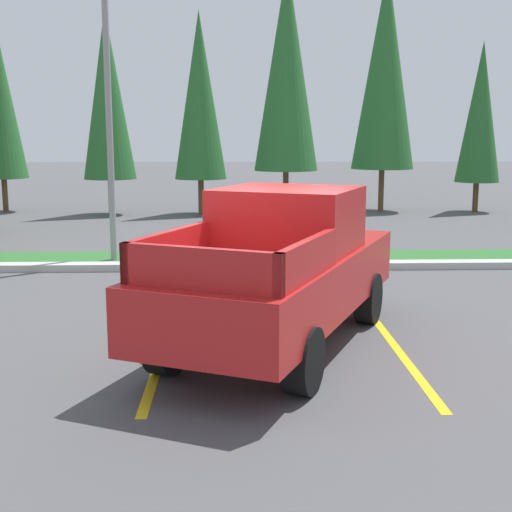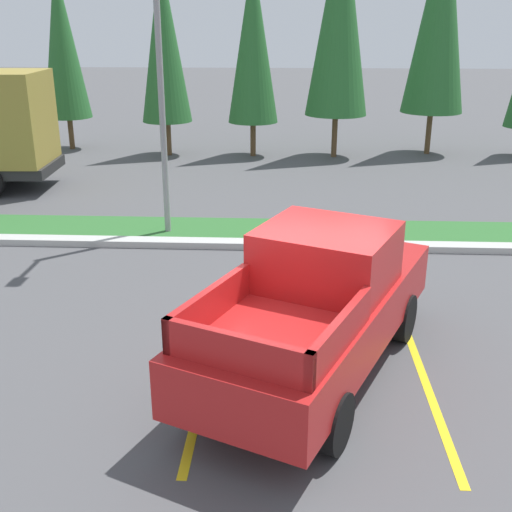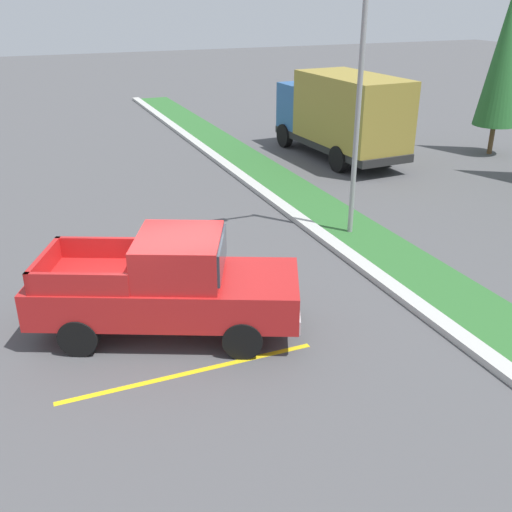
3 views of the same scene
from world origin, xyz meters
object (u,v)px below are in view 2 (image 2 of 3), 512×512
(cypress_tree_center, at_px, (253,40))
(cypress_tree_rightmost, at_px, (440,10))
(cypress_tree_left_inner, at_px, (164,40))
(street_light, at_px, (158,66))
(cypress_tree_leftmost, at_px, (62,42))
(cypress_tree_right_inner, at_px, (340,11))
(pickup_truck_main, at_px, (318,305))

(cypress_tree_center, height_order, cypress_tree_rightmost, cypress_tree_rightmost)
(cypress_tree_center, bearing_deg, cypress_tree_rightmost, 6.39)
(cypress_tree_center, bearing_deg, cypress_tree_left_inner, -179.67)
(street_light, height_order, cypress_tree_center, cypress_tree_center)
(street_light, bearing_deg, cypress_tree_leftmost, 118.64)
(cypress_tree_left_inner, bearing_deg, cypress_tree_center, 0.33)
(street_light, relative_size, cypress_tree_center, 0.95)
(cypress_tree_center, xyz_separation_m, cypress_tree_right_inner, (2.99, -0.02, 0.94))
(cypress_tree_left_inner, bearing_deg, pickup_truck_main, -72.20)
(cypress_tree_right_inner, distance_m, cypress_tree_rightmost, 3.63)
(pickup_truck_main, height_order, cypress_tree_right_inner, cypress_tree_right_inner)
(cypress_tree_leftmost, bearing_deg, cypress_tree_left_inner, -13.82)
(pickup_truck_main, relative_size, street_light, 0.84)
(cypress_tree_right_inner, bearing_deg, cypress_tree_leftmost, 174.44)
(cypress_tree_right_inner, bearing_deg, cypress_tree_left_inner, 179.98)
(cypress_tree_left_inner, xyz_separation_m, cypress_tree_center, (3.15, 0.02, -0.01))
(street_light, bearing_deg, pickup_truck_main, -61.18)
(cypress_tree_left_inner, bearing_deg, street_light, -80.08)
(street_light, xyz_separation_m, cypress_tree_leftmost, (-5.64, 10.32, 0.16))
(street_light, distance_m, cypress_tree_rightmost, 12.97)
(street_light, xyz_separation_m, cypress_tree_center, (1.51, 9.35, 0.25))
(cypress_tree_leftmost, height_order, cypress_tree_right_inner, cypress_tree_right_inner)
(pickup_truck_main, distance_m, cypress_tree_left_inner, 16.35)
(street_light, bearing_deg, cypress_tree_center, 80.80)
(pickup_truck_main, height_order, street_light, street_light)
(cypress_tree_leftmost, height_order, cypress_tree_left_inner, cypress_tree_left_inner)
(street_light, bearing_deg, cypress_tree_rightmost, 51.38)
(cypress_tree_rightmost, bearing_deg, pickup_truck_main, -106.60)
(pickup_truck_main, bearing_deg, cypress_tree_center, 96.56)
(pickup_truck_main, distance_m, cypress_tree_rightmost, 17.22)
(cypress_tree_right_inner, relative_size, cypress_tree_rightmost, 0.99)
(cypress_tree_rightmost, bearing_deg, street_light, -128.62)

